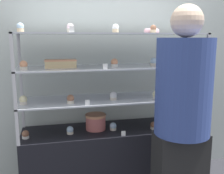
{
  "coord_description": "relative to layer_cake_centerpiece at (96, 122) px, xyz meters",
  "views": [
    {
      "loc": [
        -0.51,
        -2.2,
        1.41
      ],
      "look_at": [
        0.0,
        0.0,
        0.99
      ],
      "focal_mm": 42.0,
      "sensor_mm": 36.0,
      "label": 1
    }
  ],
  "objects": [
    {
      "name": "cupcake_13",
      "position": [
        0.89,
        -0.09,
        0.53
      ],
      "size": [
        0.06,
        0.06,
        0.07
      ],
      "color": "white",
      "rests_on": "display_riser_middle"
    },
    {
      "name": "cupcake_7",
      "position": [
        0.14,
        -0.08,
        0.24
      ],
      "size": [
        0.06,
        0.06,
        0.07
      ],
      "color": "beige",
      "rests_on": "display_riser_lower"
    },
    {
      "name": "donut_glazed",
      "position": [
        0.52,
        0.04,
        0.8
      ],
      "size": [
        0.14,
        0.14,
        0.04
      ],
      "color": "#EFB2BC",
      "rests_on": "display_riser_upper"
    },
    {
      "name": "layer_cake_centerpiece",
      "position": [
        0.0,
        0.0,
        0.0
      ],
      "size": [
        0.18,
        0.18,
        0.14
      ],
      "color": "#C66660",
      "rests_on": "display_base"
    },
    {
      "name": "cupcake_3",
      "position": [
        0.51,
        -0.11,
        -0.04
      ],
      "size": [
        0.06,
        0.06,
        0.07
      ],
      "color": "beige",
      "rests_on": "display_base"
    },
    {
      "name": "cupcake_4",
      "position": [
        0.88,
        -0.12,
        -0.04
      ],
      "size": [
        0.06,
        0.06,
        0.07
      ],
      "color": "white",
      "rests_on": "display_base"
    },
    {
      "name": "price_tag_2",
      "position": [
        0.04,
        -0.22,
        0.52
      ],
      "size": [
        0.04,
        0.0,
        0.04
      ],
      "color": "white",
      "rests_on": "display_riser_middle"
    },
    {
      "name": "display_riser_middle",
      "position": [
        0.15,
        -0.01,
        0.48
      ],
      "size": [
        1.58,
        0.46,
        0.28
      ],
      "color": "#B7B7BC",
      "rests_on": "display_riser_lower"
    },
    {
      "name": "display_riser_lower",
      "position": [
        0.15,
        -0.01,
        0.2
      ],
      "size": [
        1.58,
        0.46,
        0.28
      ],
      "color": "#B7B7BC",
      "rests_on": "display_base"
    },
    {
      "name": "price_tag_1",
      "position": [
        -0.1,
        -0.22,
        0.23
      ],
      "size": [
        0.04,
        0.0,
        0.04
      ],
      "color": "white",
      "rests_on": "display_riser_lower"
    },
    {
      "name": "cupcake_14",
      "position": [
        -0.58,
        -0.12,
        0.81
      ],
      "size": [
        0.05,
        0.05,
        0.07
      ],
      "color": "#CCB28C",
      "rests_on": "display_riser_upper"
    },
    {
      "name": "cupcake_6",
      "position": [
        -0.22,
        -0.12,
        0.24
      ],
      "size": [
        0.06,
        0.06,
        0.07
      ],
      "color": "beige",
      "rests_on": "display_riser_lower"
    },
    {
      "name": "cupcake_11",
      "position": [
        0.15,
        -0.07,
        0.53
      ],
      "size": [
        0.06,
        0.06,
        0.07
      ],
      "color": "white",
      "rests_on": "display_riser_middle"
    },
    {
      "name": "cupcake_8",
      "position": [
        0.51,
        -0.13,
        0.24
      ],
      "size": [
        0.06,
        0.06,
        0.07
      ],
      "color": "white",
      "rests_on": "display_riser_lower"
    },
    {
      "name": "back_wall",
      "position": [
        0.15,
        0.36,
        0.62
      ],
      "size": [
        8.0,
        0.05,
        2.6
      ],
      "color": "#A8B2AD",
      "rests_on": "ground_plane"
    },
    {
      "name": "display_riser_upper",
      "position": [
        0.15,
        -0.01,
        0.76
      ],
      "size": [
        1.58,
        0.46,
        0.28
      ],
      "color": "#B7B7BC",
      "rests_on": "display_riser_middle"
    },
    {
      "name": "cupcake_12",
      "position": [
        0.51,
        -0.06,
        0.53
      ],
      "size": [
        0.06,
        0.06,
        0.07
      ],
      "color": "beige",
      "rests_on": "display_riser_middle"
    },
    {
      "name": "cupcake_2",
      "position": [
        0.14,
        -0.05,
        -0.04
      ],
      "size": [
        0.06,
        0.06,
        0.07
      ],
      "color": "beige",
      "rests_on": "display_base"
    },
    {
      "name": "cupcake_5",
      "position": [
        -0.59,
        -0.07,
        0.24
      ],
      "size": [
        0.06,
        0.06,
        0.07
      ],
      "color": "beige",
      "rests_on": "display_riser_lower"
    },
    {
      "name": "sheet_cake_frosted",
      "position": [
        -0.29,
        -0.01,
        0.53
      ],
      "size": [
        0.26,
        0.13,
        0.07
      ],
      "color": "#DBBC84",
      "rests_on": "display_riser_middle"
    },
    {
      "name": "price_tag_0",
      "position": [
        0.2,
        -0.22,
        -0.05
      ],
      "size": [
        0.04,
        0.0,
        0.04
      ],
      "color": "white",
      "rests_on": "display_base"
    },
    {
      "name": "cupcake_10",
      "position": [
        -0.57,
        -0.1,
        0.53
      ],
      "size": [
        0.06,
        0.06,
        0.07
      ],
      "color": "beige",
      "rests_on": "display_riser_middle"
    },
    {
      "name": "customer_figure",
      "position": [
        0.5,
        -0.62,
        0.19
      ],
      "size": [
        0.38,
        0.38,
        1.63
      ],
      "color": "black",
      "rests_on": "ground_plane"
    },
    {
      "name": "cupcake_16",
      "position": [
        0.16,
        -0.1,
        0.81
      ],
      "size": [
        0.05,
        0.05,
        0.07
      ],
      "color": "#CCB28C",
      "rests_on": "display_riser_upper"
    },
    {
      "name": "cupcake_0",
      "position": [
        -0.59,
        -0.09,
        -0.04
      ],
      "size": [
        0.06,
        0.06,
        0.07
      ],
      "color": "white",
      "rests_on": "display_base"
    },
    {
      "name": "cupcake_17",
      "position": [
        0.5,
        -0.05,
        0.81
      ],
      "size": [
        0.05,
        0.05,
        0.07
      ],
      "color": "#CCB28C",
      "rests_on": "display_riser_upper"
    },
    {
      "name": "display_base",
      "position": [
        0.15,
        -0.01,
        -0.38
      ],
      "size": [
        1.58,
        0.46,
        0.61
      ],
      "color": "black",
      "rests_on": "ground_plane"
    },
    {
      "name": "cupcake_1",
      "position": [
        -0.23,
        -0.06,
        -0.04
      ],
      "size": [
        0.06,
        0.06,
        0.07
      ],
      "color": "beige",
      "rests_on": "display_base"
    },
    {
      "name": "cupcake_18",
      "position": [
        0.87,
        -0.07,
        0.81
      ],
      "size": [
        0.05,
        0.05,
        0.07
      ],
      "color": "white",
      "rests_on": "display_riser_upper"
    },
    {
      "name": "cupcake_9",
      "position": [
        0.88,
        -0.12,
        0.24
      ],
      "size": [
        0.06,
        0.06,
        0.07
      ],
      "color": "#CCB28C",
      "rests_on": "display_riser_lower"
    },
    {
      "name": "price_tag_3",
      "position": [
        -0.21,
        -0.22,
        0.8
      ],
      "size": [
        0.04,
        0.0,
        0.04
      ],
      "color": "white",
      "rests_on": "display_riser_upper"
    },
    {
      "name": "cupcake_15",
      "position": [
        -0.21,
        -0.11,
        0.81
      ],
      "size": [
        0.05,
        0.05,
        0.07
      ],
      "color": "beige",
      "rests_on": "display_riser_upper"
    }
  ]
}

